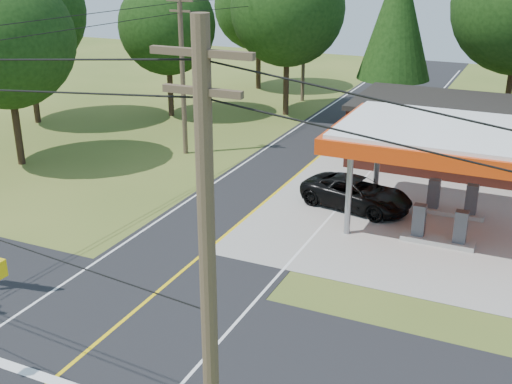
% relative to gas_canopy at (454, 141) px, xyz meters
% --- Properties ---
extents(ground, '(120.00, 120.00, 0.00)m').
position_rel_gas_canopy_xyz_m(ground, '(-9.00, -13.00, -4.27)').
color(ground, '#455A20').
rests_on(ground, ground).
extents(main_highway, '(8.00, 120.00, 0.02)m').
position_rel_gas_canopy_xyz_m(main_highway, '(-9.00, -13.00, -4.26)').
color(main_highway, black).
rests_on(main_highway, ground).
extents(cross_road, '(70.00, 7.00, 0.02)m').
position_rel_gas_canopy_xyz_m(cross_road, '(-9.00, -13.00, -4.25)').
color(cross_road, black).
rests_on(cross_road, ground).
extents(lane_center_yellow, '(0.15, 110.00, 0.00)m').
position_rel_gas_canopy_xyz_m(lane_center_yellow, '(-9.00, -13.00, -4.24)').
color(lane_center_yellow, yellow).
rests_on(lane_center_yellow, main_highway).
extents(gas_canopy, '(10.60, 7.40, 4.88)m').
position_rel_gas_canopy_xyz_m(gas_canopy, '(0.00, 0.00, 0.00)').
color(gas_canopy, gray).
rests_on(gas_canopy, ground).
extents(convenience_store, '(16.40, 7.55, 3.80)m').
position_rel_gas_canopy_xyz_m(convenience_store, '(1.00, 9.98, -2.35)').
color(convenience_store, '#5D251A').
rests_on(convenience_store, ground).
extents(utility_pole_near_right, '(1.80, 0.30, 11.50)m').
position_rel_gas_canopy_xyz_m(utility_pole_near_right, '(-1.50, -20.00, 1.69)').
color(utility_pole_near_right, '#473828').
rests_on(utility_pole_near_right, ground).
extents(utility_pole_far_left, '(1.80, 0.30, 10.00)m').
position_rel_gas_canopy_xyz_m(utility_pole_far_left, '(-17.00, 5.00, 0.93)').
color(utility_pole_far_left, '#473828').
rests_on(utility_pole_far_left, ground).
extents(utility_pole_north, '(0.30, 0.30, 9.50)m').
position_rel_gas_canopy_xyz_m(utility_pole_north, '(-15.50, 22.00, 0.48)').
color(utility_pole_north, '#473828').
rests_on(utility_pole_north, ground).
extents(treeline_backdrop, '(70.27, 51.59, 13.30)m').
position_rel_gas_canopy_xyz_m(treeline_backdrop, '(-8.18, 11.01, 3.22)').
color(treeline_backdrop, '#332316').
rests_on(treeline_backdrop, ground).
extents(suv_car, '(6.59, 6.59, 1.56)m').
position_rel_gas_canopy_xyz_m(suv_car, '(-4.50, 0.71, -3.49)').
color(suv_car, black).
rests_on(suv_car, ground).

